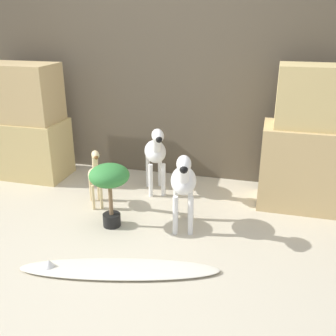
# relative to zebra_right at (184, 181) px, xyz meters

# --- Properties ---
(ground_plane) EXTENTS (14.00, 14.00, 0.00)m
(ground_plane) POSITION_rel_zebra_right_xyz_m (-0.43, -0.58, -0.41)
(ground_plane) COLOR beige
(wall_back) EXTENTS (6.40, 0.08, 2.20)m
(wall_back) POSITION_rel_zebra_right_xyz_m (-0.43, 1.15, 0.69)
(wall_back) COLOR brown
(wall_back) RESTS_ON ground_plane
(rock_pillar_left) EXTENTS (0.80, 0.47, 1.16)m
(rock_pillar_left) POSITION_rel_zebra_right_xyz_m (-1.82, 0.69, 0.14)
(rock_pillar_left) COLOR #D1B775
(rock_pillar_left) RESTS_ON ground_plane
(rock_pillar_right) EXTENTS (0.80, 0.47, 1.23)m
(rock_pillar_right) POSITION_rel_zebra_right_xyz_m (0.95, 0.69, 0.14)
(rock_pillar_right) COLOR tan
(rock_pillar_right) RESTS_ON ground_plane
(zebra_right) EXTENTS (0.27, 0.49, 0.67)m
(zebra_right) POSITION_rel_zebra_right_xyz_m (0.00, 0.00, 0.00)
(zebra_right) COLOR white
(zebra_right) RESTS_ON ground_plane
(zebra_left) EXTENTS (0.33, 0.49, 0.67)m
(zebra_left) POSITION_rel_zebra_right_xyz_m (-0.40, 0.60, 0.00)
(zebra_left) COLOR white
(zebra_left) RESTS_ON ground_plane
(giraffe_figurine) EXTENTS (0.27, 0.36, 0.57)m
(giraffe_figurine) POSITION_rel_zebra_right_xyz_m (-0.83, 0.19, -0.11)
(giraffe_figurine) COLOR beige
(giraffe_figurine) RESTS_ON ground_plane
(potted_palm_front) EXTENTS (0.32, 0.32, 0.53)m
(potted_palm_front) POSITION_rel_zebra_right_xyz_m (-0.57, -0.10, -0.02)
(potted_palm_front) COLOR black
(potted_palm_front) RESTS_ON ground_plane
(surfboard) EXTENTS (1.36, 0.55, 0.08)m
(surfboard) POSITION_rel_zebra_right_xyz_m (-0.29, -0.66, -0.39)
(surfboard) COLOR silver
(surfboard) RESTS_ON ground_plane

